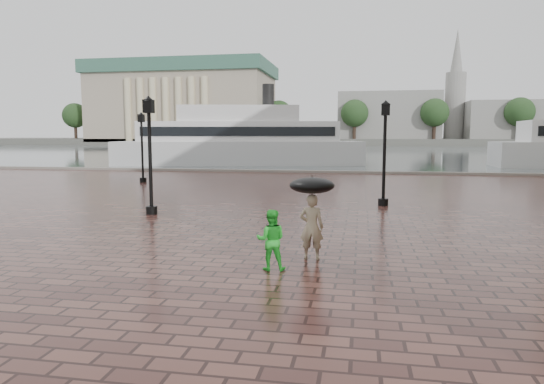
{
  "coord_description": "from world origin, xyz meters",
  "views": [
    {
      "loc": [
        1.99,
        -7.53,
        3.05
      ],
      "look_at": [
        -0.55,
        6.32,
        1.4
      ],
      "focal_mm": 32.0,
      "sensor_mm": 36.0,
      "label": 1
    }
  ],
  "objects_px": {
    "street_lamps": "(216,150)",
    "ferry_near": "(239,141)",
    "child_pedestrian": "(271,240)",
    "adult_pedestrian": "(312,227)"
  },
  "relations": [
    {
      "from": "street_lamps",
      "to": "adult_pedestrian",
      "type": "distance_m",
      "value": 12.7
    },
    {
      "from": "child_pedestrian",
      "to": "ferry_near",
      "type": "bearing_deg",
      "value": -81.68
    },
    {
      "from": "adult_pedestrian",
      "to": "child_pedestrian",
      "type": "height_order",
      "value": "adult_pedestrian"
    },
    {
      "from": "adult_pedestrian",
      "to": "child_pedestrian",
      "type": "xyz_separation_m",
      "value": [
        -0.81,
        -1.09,
        -0.12
      ]
    },
    {
      "from": "street_lamps",
      "to": "ferry_near",
      "type": "distance_m",
      "value": 26.93
    },
    {
      "from": "adult_pedestrian",
      "to": "child_pedestrian",
      "type": "bearing_deg",
      "value": 54.36
    },
    {
      "from": "adult_pedestrian",
      "to": "ferry_near",
      "type": "relative_size",
      "value": 0.06
    },
    {
      "from": "ferry_near",
      "to": "child_pedestrian",
      "type": "bearing_deg",
      "value": -86.91
    },
    {
      "from": "street_lamps",
      "to": "ferry_near",
      "type": "bearing_deg",
      "value": 101.73
    },
    {
      "from": "child_pedestrian",
      "to": "adult_pedestrian",
      "type": "bearing_deg",
      "value": -133.45
    }
  ]
}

